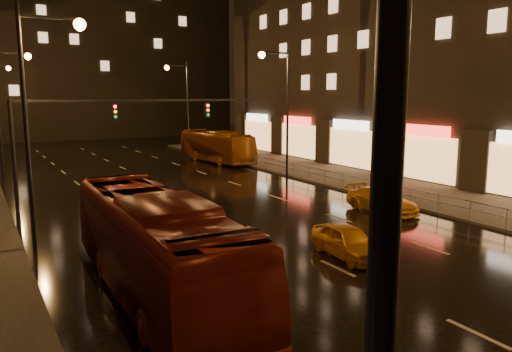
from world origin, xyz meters
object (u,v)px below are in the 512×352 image
at_px(bus_red, 156,245).
at_px(bus_curb, 216,146).
at_px(taxi_near, 348,241).
at_px(taxi_far, 382,200).

relative_size(bus_red, bus_curb, 1.11).
height_order(taxi_near, taxi_far, taxi_far).
xyz_separation_m(taxi_near, taxi_far, (6.78, 5.12, 0.00)).
relative_size(bus_curb, taxi_near, 2.83).
distance_m(bus_red, bus_curb, 32.55).
bearing_deg(bus_curb, taxi_near, -108.64).
xyz_separation_m(bus_red, taxi_near, (7.91, -0.11, -1.02)).
bearing_deg(taxi_near, bus_curb, 80.57).
relative_size(bus_red, taxi_far, 2.66).
relative_size(bus_curb, taxi_far, 2.39).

